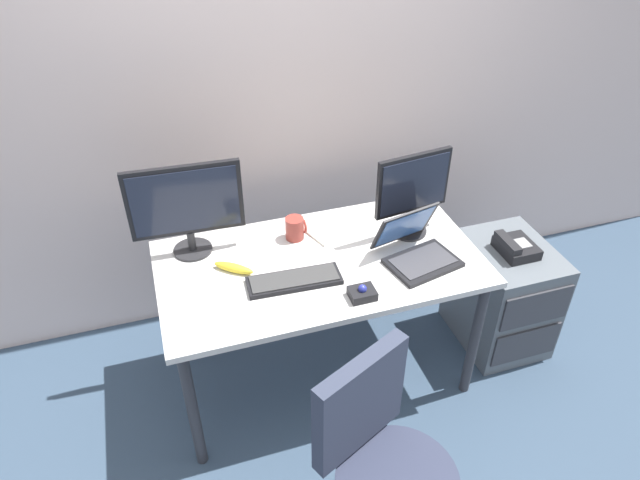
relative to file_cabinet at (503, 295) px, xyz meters
name	(u,v)px	position (x,y,z in m)	size (l,w,h in m)	color
ground_plane	(320,371)	(-1.02, 0.04, -0.30)	(8.00, 8.00, 0.00)	#34475B
back_wall	(274,67)	(-1.02, 0.78, 1.10)	(6.00, 0.10, 2.80)	beige
desk	(320,275)	(-1.02, 0.04, 0.37)	(1.47, 0.79, 0.75)	silver
file_cabinet	(503,295)	(0.00, 0.00, 0.00)	(0.42, 0.53, 0.60)	#565E65
desk_phone	(515,247)	(-0.01, -0.02, 0.34)	(0.17, 0.20, 0.09)	black
office_chair	(383,480)	(-1.07, -0.88, 0.14)	(0.54, 0.55, 0.95)	black
monitor_main	(186,205)	(-1.56, 0.30, 0.70)	(0.51, 0.18, 0.45)	#262628
monitor_side	(413,190)	(-0.54, 0.13, 0.68)	(0.38, 0.18, 0.42)	#262628
keyboard	(294,280)	(-1.18, -0.07, 0.46)	(0.42, 0.16, 0.03)	black
laptop	(416,249)	(-0.60, -0.07, 0.50)	(0.37, 0.37, 0.22)	black
trackball_mouse	(362,293)	(-0.93, -0.25, 0.47)	(0.11, 0.09, 0.07)	black
coffee_mug	(295,228)	(-1.08, 0.25, 0.50)	(0.10, 0.09, 0.11)	maroon
paper_notepad	(323,231)	(-0.94, 0.26, 0.45)	(0.15, 0.21, 0.01)	white
banana	(234,268)	(-1.41, 0.09, 0.47)	(0.19, 0.04, 0.04)	yellow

